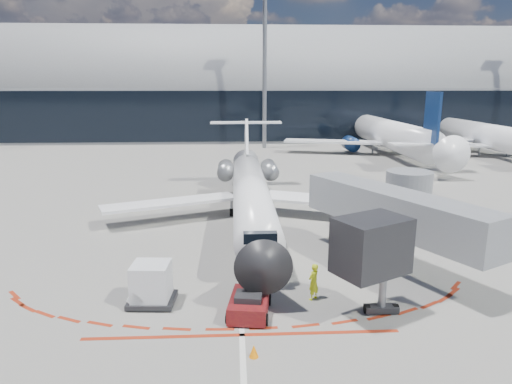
{
  "coord_description": "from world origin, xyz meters",
  "views": [
    {
      "loc": [
        -0.28,
        -29.55,
        10.8
      ],
      "look_at": [
        1.33,
        2.74,
        3.07
      ],
      "focal_mm": 32.0,
      "sensor_mm": 36.0,
      "label": 1
    }
  ],
  "objects_px": {
    "uld_container": "(151,284)",
    "pushback_tug": "(249,304)",
    "ramp_worker": "(313,282)",
    "regional_jet": "(251,191)"
  },
  "relations": [
    {
      "from": "ramp_worker",
      "to": "uld_container",
      "type": "relative_size",
      "value": 0.81
    },
    {
      "from": "ramp_worker",
      "to": "uld_container",
      "type": "xyz_separation_m",
      "value": [
        -8.15,
        -0.09,
        0.09
      ]
    },
    {
      "from": "ramp_worker",
      "to": "regional_jet",
      "type": "bearing_deg",
      "value": -122.67
    },
    {
      "from": "regional_jet",
      "to": "pushback_tug",
      "type": "xyz_separation_m",
      "value": [
        -0.67,
        -15.33,
        -1.94
      ]
    },
    {
      "from": "pushback_tug",
      "to": "uld_container",
      "type": "height_order",
      "value": "uld_container"
    },
    {
      "from": "regional_jet",
      "to": "ramp_worker",
      "type": "bearing_deg",
      "value": -79.21
    },
    {
      "from": "regional_jet",
      "to": "ramp_worker",
      "type": "distance_m",
      "value": 14.27
    },
    {
      "from": "regional_jet",
      "to": "ramp_worker",
      "type": "relative_size",
      "value": 15.3
    },
    {
      "from": "uld_container",
      "to": "pushback_tug",
      "type": "bearing_deg",
      "value": -11.48
    },
    {
      "from": "regional_jet",
      "to": "uld_container",
      "type": "distance_m",
      "value": 15.13
    }
  ]
}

